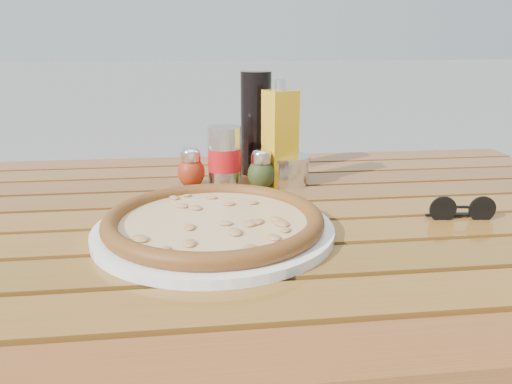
{
  "coord_description": "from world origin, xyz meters",
  "views": [
    {
      "loc": [
        -0.1,
        -0.8,
        1.03
      ],
      "look_at": [
        0.0,
        0.02,
        0.78
      ],
      "focal_mm": 35.0,
      "sensor_mm": 36.0,
      "label": 1
    }
  ],
  "objects": [
    {
      "name": "pizza",
      "position": [
        -0.08,
        -0.09,
        0.77
      ],
      "size": [
        0.44,
        0.44,
        0.03
      ],
      "rotation": [
        0.0,
        0.0,
        -0.45
      ],
      "color": "#FBE6B4",
      "rests_on": "plate"
    },
    {
      "name": "table",
      "position": [
        0.0,
        -0.0,
        0.67
      ],
      "size": [
        1.4,
        0.9,
        0.75
      ],
      "color": "#3C220D",
      "rests_on": "ground"
    },
    {
      "name": "parmesan_tin",
      "position": [
        0.08,
        0.17,
        0.78
      ],
      "size": [
        0.12,
        0.12,
        0.07
      ],
      "rotation": [
        0.0,
        0.0,
        0.29
      ],
      "color": "silver",
      "rests_on": "table"
    },
    {
      "name": "plate",
      "position": [
        -0.08,
        -0.09,
        0.76
      ],
      "size": [
        0.46,
        0.46,
        0.01
      ],
      "primitive_type": "cylinder",
      "rotation": [
        0.0,
        0.0,
        -0.32
      ],
      "color": "white",
      "rests_on": "table"
    },
    {
      "name": "pepper_shaker",
      "position": [
        -0.11,
        0.17,
        0.79
      ],
      "size": [
        0.06,
        0.06,
        0.08
      ],
      "rotation": [
        0.0,
        0.0,
        0.14
      ],
      "color": "#A82F13",
      "rests_on": "table"
    },
    {
      "name": "oregano_shaker",
      "position": [
        0.03,
        0.14,
        0.79
      ],
      "size": [
        0.07,
        0.07,
        0.08
      ],
      "rotation": [
        0.0,
        0.0,
        0.44
      ],
      "color": "#36421A",
      "rests_on": "table"
    },
    {
      "name": "soda_can",
      "position": [
        -0.04,
        0.17,
        0.81
      ],
      "size": [
        0.08,
        0.08,
        0.12
      ],
      "rotation": [
        0.0,
        0.0,
        0.24
      ],
      "color": "silver",
      "rests_on": "table"
    },
    {
      "name": "dark_bottle",
      "position": [
        0.03,
        0.27,
        0.86
      ],
      "size": [
        0.07,
        0.07,
        0.22
      ],
      "primitive_type": "cylinder",
      "rotation": [
        0.0,
        0.0,
        0.13
      ],
      "color": "black",
      "rests_on": "table"
    },
    {
      "name": "sunglasses",
      "position": [
        0.33,
        -0.08,
        0.77
      ],
      "size": [
        0.11,
        0.03,
        0.04
      ],
      "rotation": [
        0.0,
        0.0,
        -0.12
      ],
      "color": "black",
      "rests_on": "table"
    },
    {
      "name": "olive_oil_cruet",
      "position": [
        0.07,
        0.17,
        0.85
      ],
      "size": [
        0.07,
        0.07,
        0.21
      ],
      "rotation": [
        0.0,
        0.0,
        0.35
      ],
      "color": "gold",
      "rests_on": "table"
    }
  ]
}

